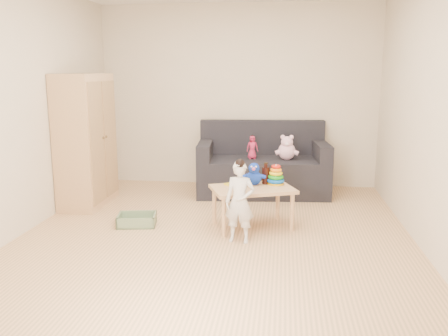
# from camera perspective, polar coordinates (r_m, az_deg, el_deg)

# --- Properties ---
(room) EXTENTS (4.50, 4.50, 4.50)m
(room) POSITION_cam_1_polar(r_m,az_deg,el_deg) (4.72, -0.99, 7.15)
(room) COLOR #DDA877
(room) RESTS_ON ground
(wardrobe) EXTENTS (0.45, 0.91, 1.63)m
(wardrobe) POSITION_cam_1_polar(r_m,az_deg,el_deg) (6.13, -16.28, 3.19)
(wardrobe) COLOR tan
(wardrobe) RESTS_ON ground
(sofa) EXTENTS (1.82, 1.03, 0.49)m
(sofa) POSITION_cam_1_polar(r_m,az_deg,el_deg) (6.53, 4.66, -0.95)
(sofa) COLOR black
(sofa) RESTS_ON ground
(play_table) EXTENTS (0.99, 0.81, 0.45)m
(play_table) POSITION_cam_1_polar(r_m,az_deg,el_deg) (5.12, 3.43, -4.77)
(play_table) COLOR tan
(play_table) RESTS_ON ground
(storage_bin) EXTENTS (0.46, 0.37, 0.12)m
(storage_bin) POSITION_cam_1_polar(r_m,az_deg,el_deg) (5.32, -10.44, -6.14)
(storage_bin) COLOR #69805D
(storage_bin) RESTS_ON ground
(toddler) EXTENTS (0.32, 0.23, 0.79)m
(toddler) POSITION_cam_1_polar(r_m,az_deg,el_deg) (4.66, 1.91, -4.23)
(toddler) COLOR silver
(toddler) RESTS_ON ground
(pink_bear) EXTENTS (0.28, 0.26, 0.28)m
(pink_bear) POSITION_cam_1_polar(r_m,az_deg,el_deg) (6.40, 7.56, 2.25)
(pink_bear) COLOR #FFBBD5
(pink_bear) RESTS_ON sofa
(doll) EXTENTS (0.18, 0.14, 0.31)m
(doll) POSITION_cam_1_polar(r_m,az_deg,el_deg) (6.40, 3.42, 2.46)
(doll) COLOR #BD234A
(doll) RESTS_ON sofa
(ring_stacker) EXTENTS (0.19, 0.19, 0.22)m
(ring_stacker) POSITION_cam_1_polar(r_m,az_deg,el_deg) (5.20, 6.25, -1.04)
(ring_stacker) COLOR #D0990A
(ring_stacker) RESTS_ON play_table
(brown_bottle) EXTENTS (0.08, 0.08, 0.24)m
(brown_bottle) POSITION_cam_1_polar(r_m,az_deg,el_deg) (5.22, 5.04, -0.80)
(brown_bottle) COLOR black
(brown_bottle) RESTS_ON play_table
(blue_plush) EXTENTS (0.24, 0.21, 0.25)m
(blue_plush) POSITION_cam_1_polar(r_m,az_deg,el_deg) (5.15, 3.63, -0.67)
(blue_plush) COLOR #1539C4
(blue_plush) RESTS_ON play_table
(wooden_figure) EXTENTS (0.06, 0.06, 0.12)m
(wooden_figure) POSITION_cam_1_polar(r_m,az_deg,el_deg) (5.01, 2.49, -1.81)
(wooden_figure) COLOR brown
(wooden_figure) RESTS_ON play_table
(yellow_book) EXTENTS (0.29, 0.29, 0.02)m
(yellow_book) POSITION_cam_1_polar(r_m,az_deg,el_deg) (5.14, 1.57, -2.02)
(yellow_book) COLOR gold
(yellow_book) RESTS_ON play_table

